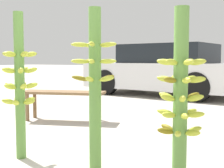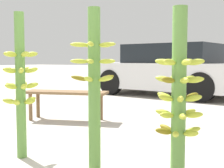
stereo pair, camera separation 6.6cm
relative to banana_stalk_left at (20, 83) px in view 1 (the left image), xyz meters
The scene contains 5 objects.
banana_stalk_left is the anchor object (origin of this frame).
banana_stalk_center 0.85m from the banana_stalk_left, ahead, with size 0.40×0.41×1.43m.
banana_stalk_right 1.61m from the banana_stalk_left, ahead, with size 0.37×0.37×1.38m.
market_bench 1.97m from the banana_stalk_left, 116.84° to the left, with size 1.40×0.82×0.48m.
parked_car 6.01m from the banana_stalk_left, 97.30° to the left, with size 4.39×2.28×1.39m.
Camera 1 is at (1.54, -2.14, 0.99)m, focal length 50.00 mm.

